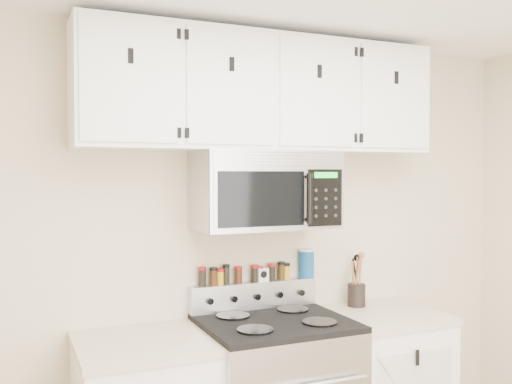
# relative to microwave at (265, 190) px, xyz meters

# --- Properties ---
(back_wall) EXTENTS (3.50, 0.01, 2.50)m
(back_wall) POSITION_rel_microwave_xyz_m (-0.00, 0.19, -0.38)
(back_wall) COLOR beige
(back_wall) RESTS_ON floor
(microwave) EXTENTS (0.76, 0.44, 0.42)m
(microwave) POSITION_rel_microwave_xyz_m (0.00, 0.00, 0.00)
(microwave) COLOR #9E9EA3
(microwave) RESTS_ON back_wall
(upper_cabinets) EXTENTS (2.00, 0.35, 0.62)m
(upper_cabinets) POSITION_rel_microwave_xyz_m (-0.00, 0.03, 0.52)
(upper_cabinets) COLOR white
(upper_cabinets) RESTS_ON back_wall
(utensil_crock) EXTENTS (0.11, 0.11, 0.31)m
(utensil_crock) POSITION_rel_microwave_xyz_m (0.63, 0.07, -0.63)
(utensil_crock) COLOR black
(utensil_crock) RESTS_ON base_cabinet_right
(kitchen_timer) EXTENTS (0.07, 0.06, 0.08)m
(kitchen_timer) POSITION_rel_microwave_xyz_m (0.05, 0.16, -0.49)
(kitchen_timer) COLOR white
(kitchen_timer) RESTS_ON range
(salt_canister) EXTENTS (0.09, 0.09, 0.17)m
(salt_canister) POSITION_rel_microwave_xyz_m (0.34, 0.16, -0.44)
(salt_canister) COLOR #144E89
(salt_canister) RESTS_ON range
(spice_jar_0) EXTENTS (0.04, 0.04, 0.11)m
(spice_jar_0) POSITION_rel_microwave_xyz_m (-0.31, 0.16, -0.48)
(spice_jar_0) COLOR black
(spice_jar_0) RESTS_ON range
(spice_jar_1) EXTENTS (0.04, 0.04, 0.10)m
(spice_jar_1) POSITION_rel_microwave_xyz_m (-0.24, 0.16, -0.48)
(spice_jar_1) COLOR #3E220E
(spice_jar_1) RESTS_ON range
(spice_jar_2) EXTENTS (0.04, 0.04, 0.09)m
(spice_jar_2) POSITION_rel_microwave_xyz_m (-0.20, 0.16, -0.48)
(spice_jar_2) COLOR gold
(spice_jar_2) RESTS_ON range
(spice_jar_3) EXTENTS (0.04, 0.04, 0.11)m
(spice_jar_3) POSITION_rel_microwave_xyz_m (-0.17, 0.16, -0.47)
(spice_jar_3) COLOR black
(spice_jar_3) RESTS_ON range
(spice_jar_4) EXTENTS (0.04, 0.04, 0.09)m
(spice_jar_4) POSITION_rel_microwave_xyz_m (-0.09, 0.16, -0.48)
(spice_jar_4) COLOR #3E1D0E
(spice_jar_4) RESTS_ON range
(spice_jar_5) EXTENTS (0.04, 0.04, 0.10)m
(spice_jar_5) POSITION_rel_microwave_xyz_m (0.00, 0.16, -0.48)
(spice_jar_5) COLOR black
(spice_jar_5) RESTS_ON range
(spice_jar_6) EXTENTS (0.04, 0.04, 0.09)m
(spice_jar_6) POSITION_rel_microwave_xyz_m (0.03, 0.16, -0.48)
(spice_jar_6) COLOR gold
(spice_jar_6) RESTS_ON range
(spice_jar_7) EXTENTS (0.04, 0.04, 0.10)m
(spice_jar_7) POSITION_rel_microwave_xyz_m (0.11, 0.16, -0.48)
(spice_jar_7) COLOR black
(spice_jar_7) RESTS_ON range
(spice_jar_8) EXTENTS (0.04, 0.04, 0.10)m
(spice_jar_8) POSITION_rel_microwave_xyz_m (0.17, 0.16, -0.48)
(spice_jar_8) COLOR #38270D
(spice_jar_8) RESTS_ON range
(spice_jar_9) EXTENTS (0.04, 0.04, 0.09)m
(spice_jar_9) POSITION_rel_microwave_xyz_m (0.21, 0.16, -0.48)
(spice_jar_9) COLOR orange
(spice_jar_9) RESTS_ON range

